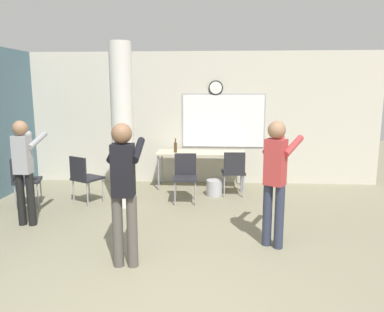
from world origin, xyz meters
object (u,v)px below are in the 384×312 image
object	(u,v)px
folding_table	(201,155)
person_playing_front	(124,184)
person_playing_side	(276,174)
person_watching_back	(24,164)
chair_near_pillar	(84,176)
chair_table_right	(234,170)
bottle_on_table	(176,147)
chair_by_left_wall	(23,177)
chair_table_front	(185,174)

from	to	relation	value
folding_table	person_playing_front	world-z (taller)	person_playing_front
person_playing_side	person_watching_back	distance (m)	3.64
chair_near_pillar	person_watching_back	xyz separation A→B (m)	(-0.51, -1.07, 0.42)
person_playing_side	person_watching_back	world-z (taller)	person_playing_side
folding_table	person_playing_side	distance (m)	3.06
chair_near_pillar	chair_table_right	xyz separation A→B (m)	(2.67, 0.66, 0.00)
person_watching_back	chair_near_pillar	bearing A→B (deg)	64.53
folding_table	chair_near_pillar	xyz separation A→B (m)	(-2.02, -1.23, -0.19)
folding_table	chair_near_pillar	world-z (taller)	chair_near_pillar
chair_near_pillar	person_playing_side	xyz separation A→B (m)	(3.09, -1.63, 0.46)
bottle_on_table	person_playing_front	world-z (taller)	person_playing_front
folding_table	person_playing_side	size ratio (longest dim) A/B	1.10
chair_near_pillar	folding_table	bearing A→B (deg)	31.25
chair_near_pillar	chair_by_left_wall	size ratio (longest dim) A/B	1.00
folding_table	person_watching_back	world-z (taller)	person_watching_back
chair_by_left_wall	chair_table_right	world-z (taller)	same
bottle_on_table	chair_table_front	xyz separation A→B (m)	(0.27, -0.93, -0.35)
person_watching_back	person_playing_front	bearing A→B (deg)	-34.06
person_watching_back	folding_table	bearing A→B (deg)	42.23
chair_by_left_wall	person_watching_back	world-z (taller)	person_watching_back
chair_table_front	chair_table_right	xyz separation A→B (m)	(0.89, 0.42, 0.00)
chair_table_front	chair_table_right	bearing A→B (deg)	25.53
chair_near_pillar	chair_by_left_wall	bearing A→B (deg)	-169.73
chair_table_front	chair_table_right	distance (m)	0.98
bottle_on_table	chair_table_front	bearing A→B (deg)	-73.55
chair_near_pillar	chair_table_front	world-z (taller)	same
person_playing_front	chair_table_front	bearing A→B (deg)	79.01
bottle_on_table	chair_by_left_wall	xyz separation A→B (m)	(-2.53, -1.35, -0.35)
bottle_on_table	chair_by_left_wall	world-z (taller)	bottle_on_table
person_playing_side	person_playing_front	xyz separation A→B (m)	(-1.80, -0.66, 0.01)
folding_table	chair_table_right	xyz separation A→B (m)	(0.65, -0.57, -0.19)
bottle_on_table	chair_table_front	distance (m)	1.03
chair_table_right	person_playing_side	xyz separation A→B (m)	(0.42, -2.29, 0.46)
bottle_on_table	chair_table_right	xyz separation A→B (m)	(1.16, -0.51, -0.35)
chair_table_front	person_watching_back	distance (m)	2.67
folding_table	chair_table_right	bearing A→B (deg)	-41.20
chair_near_pillar	person_playing_front	world-z (taller)	person_playing_front
person_playing_side	person_watching_back	size ratio (longest dim) A/B	1.04
person_watching_back	chair_by_left_wall	bearing A→B (deg)	120.39
folding_table	chair_by_left_wall	xyz separation A→B (m)	(-3.05, -1.41, -0.19)
person_playing_side	chair_table_front	bearing A→B (deg)	124.99
folding_table	person_playing_front	xyz separation A→B (m)	(-0.73, -3.51, 0.28)
chair_table_front	chair_table_right	size ratio (longest dim) A/B	1.00
folding_table	person_watching_back	distance (m)	3.43
chair_table_front	person_watching_back	world-z (taller)	person_watching_back
folding_table	chair_by_left_wall	world-z (taller)	chair_by_left_wall
chair_by_left_wall	person_watching_back	distance (m)	1.11
bottle_on_table	chair_near_pillar	xyz separation A→B (m)	(-1.50, -1.17, -0.35)
chair_by_left_wall	person_playing_front	bearing A→B (deg)	-42.19
chair_near_pillar	person_playing_front	bearing A→B (deg)	-60.62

